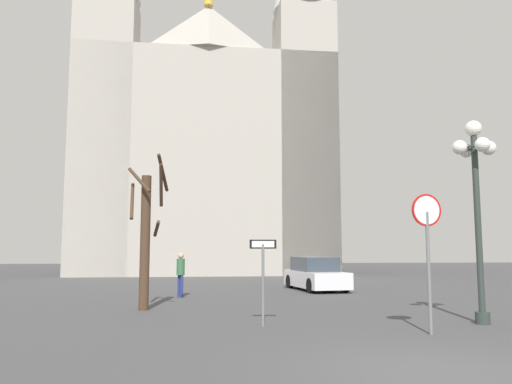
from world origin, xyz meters
TOP-DOWN VIEW (x-y plane):
  - ground_plane at (0.00, 0.00)m, footprint 120.00×120.00m
  - cathedral at (-3.52, 32.20)m, footprint 19.56×12.36m
  - stop_sign at (1.47, 3.28)m, footprint 0.73×0.15m
  - one_way_arrow_sign at (-2.07, 4.83)m, footprint 0.66×0.09m
  - street_lamp at (3.45, 4.65)m, footprint 1.17×1.17m
  - bare_tree at (-5.35, 8.47)m, footprint 1.26×1.18m
  - parked_car_near_white at (1.57, 15.46)m, footprint 2.36×4.46m
  - pedestrian_walking at (-4.45, 12.73)m, footprint 0.32×0.32m

SIDE VIEW (x-z plane):
  - ground_plane at x=0.00m, z-range 0.00..0.00m
  - parked_car_near_white at x=1.57m, z-range -0.05..1.46m
  - pedestrian_walking at x=-4.45m, z-range 0.18..1.91m
  - one_way_arrow_sign at x=-2.07m, z-range 0.29..2.39m
  - stop_sign at x=1.47m, z-range 0.60..3.71m
  - bare_tree at x=-5.35m, z-range -0.06..4.74m
  - street_lamp at x=3.45m, z-range 1.02..6.24m
  - cathedral at x=-3.52m, z-range -6.39..27.80m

